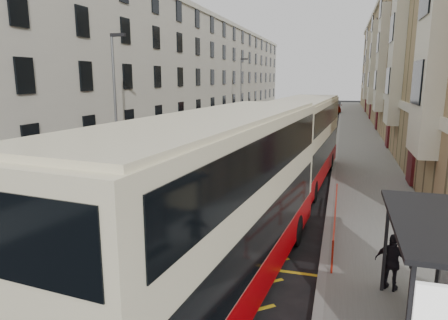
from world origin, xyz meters
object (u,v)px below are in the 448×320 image
(street_lamp_far, at_px, (241,86))
(bus_shelter, at_px, (442,262))
(street_lamp_near, at_px, (116,97))
(pedestrian_far, at_px, (393,262))
(double_decker_rear, at_px, (303,140))
(car_red, at_px, (331,108))
(car_dark, at_px, (279,106))
(white_van, at_px, (236,122))
(double_decker_front, at_px, (220,206))
(car_silver, at_px, (269,112))

(street_lamp_far, bearing_deg, bus_shelter, -70.88)
(street_lamp_near, distance_m, street_lamp_far, 30.00)
(pedestrian_far, bearing_deg, street_lamp_near, -12.25)
(double_decker_rear, xyz_separation_m, car_red, (0.13, 47.43, -1.56))
(car_red, bearing_deg, car_dark, -41.91)
(white_van, bearing_deg, pedestrian_far, -54.87)
(street_lamp_far, distance_m, double_decker_front, 42.37)
(pedestrian_far, height_order, car_dark, pedestrian_far)
(street_lamp_far, bearing_deg, car_dark, 86.17)
(bus_shelter, distance_m, car_silver, 53.78)
(street_lamp_near, bearing_deg, car_dark, 88.35)
(double_decker_front, height_order, car_dark, double_decker_front)
(white_van, height_order, car_dark, white_van)
(street_lamp_near, bearing_deg, street_lamp_far, 90.00)
(bus_shelter, xyz_separation_m, double_decker_front, (-4.96, 1.21, 0.31))
(street_lamp_far, distance_m, car_silver, 10.78)
(car_silver, distance_m, car_dark, 12.86)
(street_lamp_far, distance_m, double_decker_rear, 30.61)
(white_van, xyz_separation_m, car_red, (9.62, 25.61, 0.05))
(bus_shelter, bearing_deg, white_van, 110.82)
(street_lamp_far, height_order, double_decker_rear, street_lamp_far)
(double_decker_rear, distance_m, car_red, 47.46)
(pedestrian_far, xyz_separation_m, car_silver, (-12.18, 49.84, -0.24))
(double_decker_front, relative_size, car_silver, 3.03)
(double_decker_front, relative_size, pedestrian_far, 7.89)
(car_dark, bearing_deg, white_van, -103.05)
(double_decker_front, distance_m, car_silver, 51.64)
(car_silver, height_order, car_red, car_red)
(street_lamp_far, bearing_deg, car_red, 60.22)
(bus_shelter, xyz_separation_m, pedestrian_far, (-0.56, 2.39, -1.21))
(street_lamp_near, distance_m, car_red, 50.14)
(street_lamp_far, xyz_separation_m, double_decker_rear, (10.64, -28.61, -2.29))
(car_silver, bearing_deg, double_decker_rear, -96.01)
(car_silver, relative_size, car_dark, 0.94)
(double_decker_rear, height_order, car_dark, double_decker_rear)
(car_silver, relative_size, car_red, 0.75)
(pedestrian_far, bearing_deg, white_van, -45.60)
(street_lamp_far, relative_size, pedestrian_far, 5.15)
(bus_shelter, distance_m, street_lamp_far, 44.94)
(street_lamp_near, relative_size, double_decker_rear, 0.68)
(street_lamp_near, xyz_separation_m, car_dark, (1.52, 52.69, -3.93))
(bus_shelter, xyz_separation_m, double_decker_rear, (-4.05, 13.78, 0.21))
(street_lamp_near, relative_size, car_dark, 1.85)
(car_silver, bearing_deg, pedestrian_far, -95.01)
(pedestrian_far, distance_m, car_dark, 63.95)
(street_lamp_near, distance_m, double_decker_front, 14.99)
(pedestrian_far, height_order, car_red, pedestrian_far)
(car_silver, bearing_deg, car_red, 26.80)
(street_lamp_near, bearing_deg, bus_shelter, -40.14)
(bus_shelter, xyz_separation_m, street_lamp_near, (-14.69, 12.39, 2.50))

